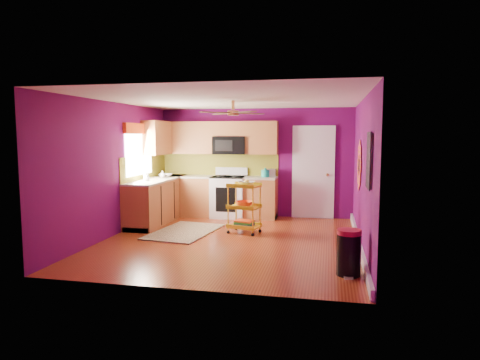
# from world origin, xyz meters

# --- Properties ---
(ground) EXTENTS (5.00, 5.00, 0.00)m
(ground) POSITION_xyz_m (0.00, 0.00, 0.00)
(ground) COLOR maroon
(ground) RESTS_ON ground
(room_envelope) EXTENTS (4.54, 5.04, 2.52)m
(room_envelope) POSITION_xyz_m (0.03, 0.00, 1.63)
(room_envelope) COLOR #5F0A56
(room_envelope) RESTS_ON ground
(lower_cabinets) EXTENTS (2.81, 2.31, 0.94)m
(lower_cabinets) POSITION_xyz_m (-1.35, 1.82, 0.43)
(lower_cabinets) COLOR brown
(lower_cabinets) RESTS_ON ground
(electric_range) EXTENTS (0.76, 0.66, 1.13)m
(electric_range) POSITION_xyz_m (-0.55, 2.17, 0.48)
(electric_range) COLOR white
(electric_range) RESTS_ON ground
(upper_cabinetry) EXTENTS (2.80, 2.30, 1.26)m
(upper_cabinetry) POSITION_xyz_m (-1.24, 2.17, 1.80)
(upper_cabinetry) COLOR brown
(upper_cabinetry) RESTS_ON ground
(left_window) EXTENTS (0.08, 1.35, 1.08)m
(left_window) POSITION_xyz_m (-2.22, 1.05, 1.74)
(left_window) COLOR white
(left_window) RESTS_ON ground
(panel_door) EXTENTS (0.95, 0.11, 2.15)m
(panel_door) POSITION_xyz_m (1.35, 2.47, 1.02)
(panel_door) COLOR white
(panel_door) RESTS_ON ground
(right_wall_art) EXTENTS (0.04, 2.74, 1.04)m
(right_wall_art) POSITION_xyz_m (2.23, -0.34, 1.44)
(right_wall_art) COLOR black
(right_wall_art) RESTS_ON ground
(ceiling_fan) EXTENTS (1.01, 1.01, 0.26)m
(ceiling_fan) POSITION_xyz_m (0.00, 0.20, 2.29)
(ceiling_fan) COLOR #BF8C3F
(ceiling_fan) RESTS_ON ground
(shag_rug) EXTENTS (1.25, 1.81, 0.02)m
(shag_rug) POSITION_xyz_m (-1.03, 0.46, 0.01)
(shag_rug) COLOR #311F10
(shag_rug) RESTS_ON ground
(rolling_cart) EXTENTS (0.66, 0.54, 1.05)m
(rolling_cart) POSITION_xyz_m (0.12, 0.64, 0.54)
(rolling_cart) COLOR yellow
(rolling_cart) RESTS_ON ground
(trash_can) EXTENTS (0.40, 0.40, 0.63)m
(trash_can) POSITION_xyz_m (1.99, -1.52, 0.31)
(trash_can) COLOR black
(trash_can) RESTS_ON ground
(teal_kettle) EXTENTS (0.18, 0.18, 0.21)m
(teal_kettle) POSITION_xyz_m (0.28, 2.24, 1.02)
(teal_kettle) COLOR #15A290
(teal_kettle) RESTS_ON lower_cabinets
(toaster) EXTENTS (0.22, 0.15, 0.18)m
(toaster) POSITION_xyz_m (0.40, 2.33, 1.03)
(toaster) COLOR beige
(toaster) RESTS_ON lower_cabinets
(soap_bottle_a) EXTENTS (0.09, 0.09, 0.19)m
(soap_bottle_a) POSITION_xyz_m (-2.03, 0.94, 1.04)
(soap_bottle_a) COLOR #EA3F72
(soap_bottle_a) RESTS_ON lower_cabinets
(soap_bottle_b) EXTENTS (0.12, 0.12, 0.16)m
(soap_bottle_b) POSITION_xyz_m (-1.93, 1.60, 1.02)
(soap_bottle_b) COLOR white
(soap_bottle_b) RESTS_ON lower_cabinets
(counter_dish) EXTENTS (0.29, 0.29, 0.07)m
(counter_dish) POSITION_xyz_m (-1.93, 1.78, 0.98)
(counter_dish) COLOR white
(counter_dish) RESTS_ON lower_cabinets
(counter_cup) EXTENTS (0.11, 0.11, 0.09)m
(counter_cup) POSITION_xyz_m (-1.99, 0.88, 0.98)
(counter_cup) COLOR white
(counter_cup) RESTS_ON lower_cabinets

